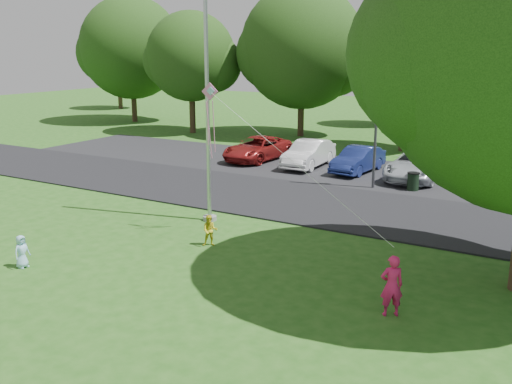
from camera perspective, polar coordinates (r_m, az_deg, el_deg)
The scene contains 12 objects.
ground at distance 15.16m, azimuth -4.48°, elevation -9.56°, with size 120.00×120.00×0.00m, color #235616.
park_road at distance 22.70m, azimuth 8.48°, elevation -1.46°, with size 60.00×6.00×0.06m, color black.
parking_strip at distance 28.68m, azimuth 13.32°, elevation 1.60°, with size 42.00×7.00×0.06m, color black.
flagpole at distance 20.08m, azimuth -4.88°, elevation 8.63°, with size 0.50×0.50×10.00m.
street_lamp at distance 25.34m, azimuth 12.57°, elevation 8.38°, with size 1.68×0.64×6.11m.
trash_can at distance 25.79m, azimuth 15.43°, elevation 0.98°, with size 0.54×0.54×0.85m.
tree_row at distance 36.18m, azimuth 20.49°, elevation 12.72°, with size 64.35×11.94×10.88m.
parked_cars at distance 28.50m, azimuth 13.35°, elevation 2.92°, with size 17.38×5.20×1.38m.
woman at distance 13.76m, azimuth 13.41°, elevation -9.10°, with size 0.54×0.36×1.49m, color #DA1D5D.
child_yellow at distance 18.09m, azimuth -4.62°, elevation -3.87°, with size 0.49×0.38×1.01m, color yellow.
child_blue at distance 17.60m, azimuth -22.38°, elevation -5.53°, with size 0.47×0.31×0.96m, color #9BD0EE.
kite at distance 18.38m, azimuth -4.19°, elevation 8.31°, with size 7.39×3.27×3.35m.
Camera 1 is at (7.94, -11.38, 6.10)m, focal length 40.00 mm.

